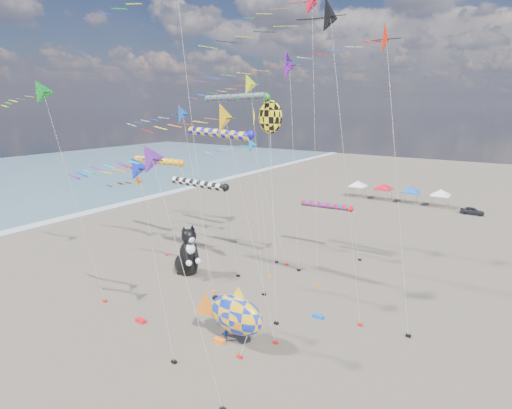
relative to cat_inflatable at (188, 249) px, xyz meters
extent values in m
plane|color=#4F463A|center=(8.27, -14.04, -2.83)|extent=(260.00, 260.00, 0.00)
cylinder|color=#B2B2B2|center=(11.99, 4.90, 10.57)|extent=(1.73, 0.02, 26.80)
cube|color=black|center=(12.84, 4.90, -2.73)|extent=(0.36, 0.24, 0.20)
cone|color=#0E8625|center=(-5.81, -8.90, 15.89)|extent=(2.06, 2.21, 2.27)
cylinder|color=#B2B2B2|center=(-3.98, -8.90, 6.53)|extent=(3.68, 0.02, 18.73)
cube|color=black|center=(-2.15, -8.90, -2.73)|extent=(0.36, 0.24, 0.20)
cone|color=red|center=(20.56, 0.55, 19.36)|extent=(2.19, 2.34, 2.41)
cylinder|color=#B2B2B2|center=(21.57, 0.55, 8.26)|extent=(2.04, 0.02, 22.19)
cube|color=black|center=(22.57, 0.55, -2.73)|extent=(0.36, 0.24, 0.20)
cone|color=#0A8ADE|center=(4.51, 7.95, 10.41)|extent=(1.69, 1.81, 1.86)
cylinder|color=#B2B2B2|center=(6.07, 7.95, 3.79)|extent=(3.14, 0.02, 13.24)
cube|color=black|center=(7.62, 7.95, -2.73)|extent=(0.36, 0.24, 0.20)
cone|color=#C6E317|center=(5.75, 4.02, 16.75)|extent=(2.07, 2.22, 2.28)
cylinder|color=#B2B2B2|center=(6.70, 4.02, 6.96)|extent=(1.92, 0.02, 19.58)
cube|color=black|center=(7.65, 4.02, -2.73)|extent=(0.36, 0.24, 0.20)
cone|color=#69249A|center=(12.17, -13.58, 11.85)|extent=(1.68, 1.80, 1.85)
cylinder|color=#B2B2B2|center=(13.73, -13.58, 4.51)|extent=(3.14, 0.02, 14.68)
cube|color=black|center=(15.28, -13.58, -2.73)|extent=(0.36, 0.24, 0.20)
cylinder|color=#B2B2B2|center=(6.89, -5.35, 10.15)|extent=(1.97, 0.02, 25.96)
cube|color=black|center=(7.86, -5.35, -2.73)|extent=(0.36, 0.24, 0.20)
cone|color=orange|center=(-9.85, 2.59, 5.79)|extent=(1.42, 1.52, 1.57)
cylinder|color=#B2B2B2|center=(-7.87, 2.59, 1.48)|extent=(3.98, 0.02, 8.63)
cube|color=black|center=(-5.90, 2.59, -2.73)|extent=(0.36, 0.24, 0.20)
cone|color=#1929D0|center=(8.12, -11.91, 10.88)|extent=(1.51, 1.62, 1.67)
cylinder|color=#B2B2B2|center=(8.87, -11.91, 4.02)|extent=(1.53, 0.02, 13.71)
cube|color=black|center=(9.63, -11.91, -2.73)|extent=(0.36, 0.24, 0.20)
cone|color=blue|center=(2.14, -1.92, 13.94)|extent=(1.86, 1.99, 2.05)
cylinder|color=#B2B2B2|center=(3.62, -1.92, 5.56)|extent=(2.99, 0.02, 16.78)
cube|color=black|center=(5.10, -1.92, -2.73)|extent=(0.36, 0.24, 0.20)
cone|color=black|center=(16.18, 0.06, 20.93)|extent=(2.45, 2.62, 2.70)
cylinder|color=#B2B2B2|center=(17.53, 0.06, 9.05)|extent=(2.74, 0.02, 23.76)
cube|color=black|center=(18.89, 0.06, -2.73)|extent=(0.36, 0.24, 0.20)
cone|color=#F3B011|center=(11.15, -5.95, 13.86)|extent=(2.25, 2.41, 2.48)
cylinder|color=#B2B2B2|center=(12.76, -5.95, 5.52)|extent=(3.25, 0.02, 16.69)
cube|color=black|center=(14.37, -5.95, -2.73)|extent=(0.36, 0.24, 0.20)
cone|color=#7514AA|center=(7.69, 7.29, 18.76)|extent=(2.97, 3.18, 3.28)
cylinder|color=#B2B2B2|center=(8.57, 7.29, 7.96)|extent=(1.79, 0.02, 21.58)
cube|color=black|center=(9.46, 7.29, -2.73)|extent=(0.36, 0.24, 0.20)
cylinder|color=red|center=(9.46, 13.90, 3.17)|extent=(6.11, 0.70, 0.70)
sphere|color=red|center=(12.51, 13.90, 3.17)|extent=(0.73, 0.73, 0.73)
cylinder|color=#B2B2B2|center=(13.26, 13.90, 0.17)|extent=(1.52, 0.02, 6.01)
cube|color=black|center=(14.01, 13.90, -2.73)|extent=(0.36, 0.24, 0.20)
cylinder|color=orange|center=(-8.87, 4.62, 8.23)|extent=(8.00, 0.79, 0.79)
sphere|color=orange|center=(-4.87, 4.62, 8.23)|extent=(0.83, 0.83, 0.83)
cylinder|color=#B2B2B2|center=(-4.12, 4.62, 2.70)|extent=(1.52, 0.02, 11.06)
cube|color=black|center=(-3.37, 4.62, -2.73)|extent=(0.36, 0.24, 0.20)
cylinder|color=#1813C5|center=(4.31, 0.31, 12.25)|extent=(7.14, 0.76, 0.76)
sphere|color=#1813C5|center=(7.88, 0.31, 12.25)|extent=(0.80, 0.80, 0.80)
cylinder|color=#B2B2B2|center=(8.63, 0.31, 4.71)|extent=(1.52, 0.02, 15.08)
cube|color=black|center=(9.38, 0.31, -2.73)|extent=(0.36, 0.24, 0.20)
cylinder|color=black|center=(-0.31, 2.42, 6.62)|extent=(7.21, 0.78, 0.78)
sphere|color=black|center=(3.30, 2.42, 6.62)|extent=(0.82, 0.82, 0.82)
cylinder|color=#B2B2B2|center=(4.05, 2.42, 1.90)|extent=(1.52, 0.02, 9.46)
cube|color=black|center=(4.80, 2.42, -2.73)|extent=(0.36, 0.24, 0.20)
cylinder|color=#198E26|center=(0.55, 7.94, 15.64)|extent=(8.40, 0.79, 0.79)
sphere|color=#198E26|center=(4.75, 7.94, 15.64)|extent=(0.83, 0.83, 0.83)
cylinder|color=#B2B2B2|center=(5.50, 7.94, 6.40)|extent=(1.52, 0.02, 18.47)
cube|color=black|center=(6.25, 7.94, -2.73)|extent=(0.36, 0.24, 0.20)
ellipsoid|color=yellow|center=(11.01, -1.53, 13.87)|extent=(2.20, 0.40, 2.64)
cone|color=yellow|center=(9.51, -1.53, 13.87)|extent=(0.12, 1.80, 1.80)
cylinder|color=#B2B2B2|center=(12.01, -2.53, 5.52)|extent=(2.03, 2.03, 16.70)
cube|color=black|center=(13.01, -3.53, -2.73)|extent=(0.36, 0.24, 0.20)
ellipsoid|color=#1331BB|center=(12.14, -7.90, -0.17)|extent=(4.73, 2.49, 3.00)
cone|color=orange|center=(9.54, -7.90, -0.17)|extent=(2.19, 0.47, 2.20)
cone|color=yellow|center=(12.34, -7.90, 1.33)|extent=(1.59, 0.35, 1.60)
cylinder|color=#B2B2B2|center=(13.24, -8.40, -1.75)|extent=(0.25, 1.04, 2.17)
cube|color=red|center=(13.14, -8.90, -2.73)|extent=(0.36, 0.24, 0.20)
imported|color=#928E9B|center=(12.29, -5.94, -1.97)|extent=(0.66, 0.47, 1.72)
imported|color=#1B894D|center=(9.26, -6.36, -2.28)|extent=(0.65, 0.60, 1.09)
imported|color=#214FB5|center=(11.00, -7.76, -2.31)|extent=(0.62, 0.59, 1.04)
cube|color=blue|center=(15.46, -0.69, -2.68)|extent=(0.90, 0.44, 0.30)
cube|color=red|center=(3.43, -9.50, -2.68)|extent=(0.90, 0.44, 0.30)
cube|color=black|center=(6.26, -2.88, -2.68)|extent=(0.90, 0.44, 0.30)
cube|color=orange|center=(10.70, -8.16, -2.68)|extent=(0.90, 0.44, 0.30)
cube|color=white|center=(2.27, 45.96, -0.58)|extent=(3.00, 3.00, 0.15)
pyramid|color=white|center=(2.27, 45.96, 0.47)|extent=(4.20, 4.20, 1.00)
cylinder|color=#999999|center=(0.97, 44.66, -1.73)|extent=(0.08, 0.08, 2.20)
cylinder|color=#999999|center=(3.57, 44.66, -1.73)|extent=(0.08, 0.08, 2.20)
cylinder|color=#999999|center=(0.97, 47.26, -1.73)|extent=(0.08, 0.08, 2.20)
cylinder|color=#999999|center=(3.57, 47.26, -1.73)|extent=(0.08, 0.08, 2.20)
cube|color=red|center=(7.27, 45.96, -0.58)|extent=(3.00, 3.00, 0.15)
pyramid|color=red|center=(7.27, 45.96, 0.47)|extent=(4.20, 4.20, 1.00)
cylinder|color=#999999|center=(5.97, 44.66, -1.73)|extent=(0.08, 0.08, 2.20)
cylinder|color=#999999|center=(8.57, 44.66, -1.73)|extent=(0.08, 0.08, 2.20)
cylinder|color=#999999|center=(5.97, 47.26, -1.73)|extent=(0.08, 0.08, 2.20)
cylinder|color=#999999|center=(8.57, 47.26, -1.73)|extent=(0.08, 0.08, 2.20)
cube|color=blue|center=(12.27, 45.96, -0.58)|extent=(3.00, 3.00, 0.15)
pyramid|color=blue|center=(12.27, 45.96, 0.47)|extent=(4.20, 4.20, 1.00)
cylinder|color=#999999|center=(10.97, 44.66, -1.73)|extent=(0.08, 0.08, 2.20)
cylinder|color=#999999|center=(13.57, 44.66, -1.73)|extent=(0.08, 0.08, 2.20)
cylinder|color=#999999|center=(10.97, 47.26, -1.73)|extent=(0.08, 0.08, 2.20)
cylinder|color=#999999|center=(13.57, 47.26, -1.73)|extent=(0.08, 0.08, 2.20)
cube|color=white|center=(17.27, 45.96, -0.58)|extent=(3.00, 3.00, 0.15)
pyramid|color=white|center=(17.27, 45.96, 0.47)|extent=(4.20, 4.20, 1.00)
cylinder|color=#999999|center=(15.97, 44.66, -1.73)|extent=(0.08, 0.08, 2.20)
cylinder|color=#999999|center=(18.57, 44.66, -1.73)|extent=(0.08, 0.08, 2.20)
cylinder|color=#999999|center=(15.97, 47.26, -1.73)|extent=(0.08, 0.08, 2.20)
cylinder|color=#999999|center=(18.57, 47.26, -1.73)|extent=(0.08, 0.08, 2.20)
imported|color=#26262D|center=(22.66, 43.96, -2.21)|extent=(3.63, 1.48, 1.23)
camera|label=1|loc=(27.93, -29.17, 14.72)|focal=28.00mm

